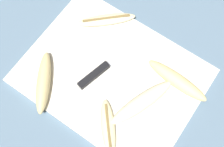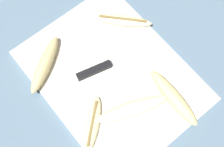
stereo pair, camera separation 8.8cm
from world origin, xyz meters
name	(u,v)px [view 1 (the left image)]	position (x,y,z in m)	size (l,w,h in m)	color
ground_plane	(112,76)	(0.00, 0.00, 0.00)	(4.00, 4.00, 0.00)	slate
cutting_board	(112,75)	(0.00, 0.00, 0.01)	(0.50, 0.38, 0.01)	silver
knife	(100,70)	(-0.03, -0.01, 0.02)	(0.08, 0.24, 0.02)	black
banana_cream_curved	(106,20)	(-0.11, 0.13, 0.02)	(0.16, 0.15, 0.02)	beige
banana_bright_far	(142,102)	(0.12, -0.03, 0.03)	(0.11, 0.20, 0.03)	beige
banana_golden_short	(177,80)	(0.16, 0.08, 0.03)	(0.19, 0.05, 0.04)	#EDD689
banana_soft_right	(108,127)	(0.08, -0.13, 0.02)	(0.13, 0.14, 0.02)	beige
banana_spotted_left	(44,82)	(-0.14, -0.13, 0.03)	(0.13, 0.17, 0.04)	#DBC684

